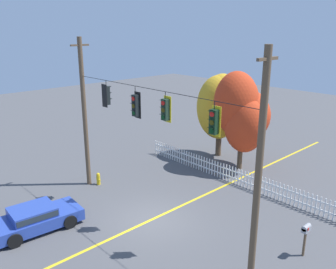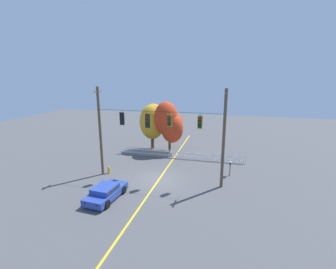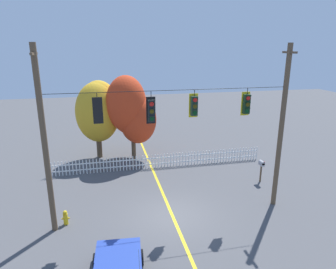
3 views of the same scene
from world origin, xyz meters
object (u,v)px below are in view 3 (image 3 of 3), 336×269
(traffic_signal_westbound_side, at_px, (98,110))
(traffic_signal_southbound_primary, at_px, (194,106))
(roadside_mailbox, at_px, (262,165))
(autumn_maple_mid, at_px, (131,111))
(fire_hydrant, at_px, (66,218))
(traffic_signal_eastbound_side, at_px, (246,104))
(autumn_maple_near_fence, at_px, (98,110))
(traffic_signal_northbound_secondary, at_px, (151,111))

(traffic_signal_westbound_side, height_order, traffic_signal_southbound_primary, same)
(traffic_signal_southbound_primary, distance_m, roadside_mailbox, 7.60)
(autumn_maple_mid, relative_size, fire_hydrant, 8.61)
(traffic_signal_eastbound_side, height_order, autumn_maple_mid, traffic_signal_eastbound_side)
(traffic_signal_eastbound_side, distance_m, fire_hydrant, 10.46)
(traffic_signal_southbound_primary, distance_m, traffic_signal_eastbound_side, 2.67)
(traffic_signal_westbound_side, relative_size, roadside_mailbox, 0.94)
(autumn_maple_mid, distance_m, roadside_mailbox, 10.00)
(roadside_mailbox, bearing_deg, autumn_maple_near_fence, 146.19)
(roadside_mailbox, bearing_deg, traffic_signal_westbound_side, -164.43)
(traffic_signal_eastbound_side, distance_m, autumn_maple_near_fence, 12.03)
(traffic_signal_westbound_side, relative_size, traffic_signal_southbound_primary, 1.01)
(traffic_signal_eastbound_side, relative_size, roadside_mailbox, 0.96)
(traffic_signal_eastbound_side, relative_size, autumn_maple_mid, 0.21)
(traffic_signal_eastbound_side, height_order, fire_hydrant, traffic_signal_eastbound_side)
(traffic_signal_southbound_primary, relative_size, autumn_maple_mid, 0.21)
(traffic_signal_eastbound_side, xyz_separation_m, autumn_maple_near_fence, (-7.23, 9.42, -1.93))
(traffic_signal_westbound_side, distance_m, autumn_maple_mid, 9.21)
(autumn_maple_near_fence, distance_m, autumn_maple_mid, 2.50)
(traffic_signal_eastbound_side, bearing_deg, autumn_maple_near_fence, 127.49)
(traffic_signal_southbound_primary, distance_m, autumn_maple_near_fence, 10.65)
(traffic_signal_southbound_primary, height_order, autumn_maple_near_fence, traffic_signal_southbound_primary)
(traffic_signal_southbound_primary, bearing_deg, autumn_maple_mid, 104.03)
(traffic_signal_westbound_side, bearing_deg, fire_hydrant, 168.95)
(traffic_signal_eastbound_side, xyz_separation_m, autumn_maple_mid, (-4.84, 8.69, -1.95))
(traffic_signal_westbound_side, height_order, autumn_maple_near_fence, traffic_signal_westbound_side)
(traffic_signal_southbound_primary, bearing_deg, roadside_mailbox, 26.68)
(autumn_maple_mid, bearing_deg, fire_hydrant, -116.46)
(traffic_signal_southbound_primary, xyz_separation_m, fire_hydrant, (-6.32, 0.35, -5.36))
(traffic_signal_northbound_secondary, bearing_deg, traffic_signal_westbound_side, -179.53)
(autumn_maple_mid, bearing_deg, traffic_signal_southbound_primary, -75.97)
(fire_hydrant, distance_m, roadside_mailbox, 12.02)
(traffic_signal_westbound_side, xyz_separation_m, traffic_signal_southbound_primary, (4.43, 0.02, -0.00))
(traffic_signal_southbound_primary, height_order, roadside_mailbox, traffic_signal_southbound_primary)
(traffic_signal_eastbound_side, height_order, roadside_mailbox, traffic_signal_eastbound_side)
(autumn_maple_mid, distance_m, fire_hydrant, 9.91)
(traffic_signal_westbound_side, xyz_separation_m, fire_hydrant, (-1.89, 0.37, -5.36))
(traffic_signal_northbound_secondary, distance_m, traffic_signal_southbound_primary, 2.05)
(traffic_signal_westbound_side, height_order, traffic_signal_eastbound_side, same)
(traffic_signal_northbound_secondary, height_order, fire_hydrant, traffic_signal_northbound_secondary)
(fire_hydrant, bearing_deg, autumn_maple_mid, 63.54)
(traffic_signal_westbound_side, distance_m, traffic_signal_eastbound_side, 7.11)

